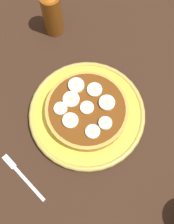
{
  "coord_description": "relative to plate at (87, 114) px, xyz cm",
  "views": [
    {
      "loc": [
        16.29,
        15.24,
        61.67
      ],
      "look_at": [
        0.0,
        0.0,
        2.24
      ],
      "focal_mm": 46.34,
      "sensor_mm": 36.0,
      "label": 1
    }
  ],
  "objects": [
    {
      "name": "fork",
      "position": [
        19.23,
        -1.03,
        -0.85
      ],
      "size": [
        1.48,
        13.03,
        0.5
      ],
      "color": "silver",
      "rests_on": "ground_plane"
    },
    {
      "name": "pancake_stack",
      "position": [
        0.13,
        0.33,
        2.06
      ],
      "size": [
        18.66,
        18.14,
        2.94
      ],
      "color": "tan",
      "rests_on": "plate"
    },
    {
      "name": "banana_slice_1",
      "position": [
        0.09,
        5.17,
        3.88
      ],
      "size": [
        2.82,
        2.82,
        1.06
      ],
      "color": "beige",
      "rests_on": "pancake_stack"
    },
    {
      "name": "syrup_bottle",
      "position": [
        -11.51,
        -22.01,
        5.43
      ],
      "size": [
        4.79,
        4.79,
        14.37
      ],
      "color": "brown",
      "rests_on": "ground_plane"
    },
    {
      "name": "banana_slice_0",
      "position": [
        0.17,
        0.35,
        3.72
      ],
      "size": [
        2.93,
        2.93,
        0.74
      ],
      "color": "beige",
      "rests_on": "pancake_stack"
    },
    {
      "name": "plate",
      "position": [
        0.0,
        0.0,
        0.0
      ],
      "size": [
        25.95,
        25.95,
        2.05
      ],
      "color": "yellow",
      "rests_on": "ground_plane"
    },
    {
      "name": "banana_slice_8",
      "position": [
        3.05,
        4.45,
        3.73
      ],
      "size": [
        3.04,
        3.04,
        0.78
      ],
      "color": "#EFEABD",
      "rests_on": "pancake_stack"
    },
    {
      "name": "ground_plane",
      "position": [
        0.0,
        0.0,
        -2.6
      ],
      "size": [
        140.0,
        140.0,
        3.0
      ],
      "primitive_type": "cube",
      "color": "black"
    },
    {
      "name": "banana_slice_3",
      "position": [
        0.9,
        -3.8,
        3.71
      ],
      "size": [
        3.6,
        3.6,
        0.73
      ],
      "color": "#EBEBBF",
      "rests_on": "pancake_stack"
    },
    {
      "name": "banana_slice_2",
      "position": [
        4.47,
        -0.52,
        3.79
      ],
      "size": [
        3.32,
        3.32,
        0.88
      ],
      "color": "#FDF2C6",
      "rests_on": "pancake_stack"
    },
    {
      "name": "banana_slice_7",
      "position": [
        -3.64,
        2.38,
        3.87
      ],
      "size": [
        3.44,
        3.44,
        1.06
      ],
      "color": "#F1E6B9",
      "rests_on": "pancake_stack"
    },
    {
      "name": "banana_slice_5",
      "position": [
        3.96,
        -3.94,
        3.73
      ],
      "size": [
        2.88,
        2.88,
        0.76
      ],
      "color": "beige",
      "rests_on": "pancake_stack"
    },
    {
      "name": "banana_slice_4",
      "position": [
        -4.15,
        -1.65,
        3.75
      ],
      "size": [
        3.28,
        3.28,
        0.81
      ],
      "color": "#F0E6C3",
      "rests_on": "pancake_stack"
    },
    {
      "name": "banana_slice_6",
      "position": [
        -2.14,
        -5.21,
        3.88
      ],
      "size": [
        3.5,
        3.5,
        1.06
      ],
      "color": "#F4ECBB",
      "rests_on": "pancake_stack"
    }
  ]
}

